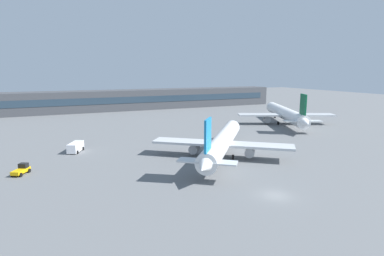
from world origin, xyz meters
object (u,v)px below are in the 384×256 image
(airplane_near, at_px, (223,141))
(service_van_white, at_px, (75,147))
(baggage_tug_yellow, at_px, (21,170))
(airplane_mid, at_px, (285,113))

(airplane_near, bearing_deg, service_van_white, 149.96)
(airplane_near, xyz_separation_m, baggage_tug_yellow, (-37.91, 3.71, -2.34))
(service_van_white, bearing_deg, baggage_tug_yellow, -128.34)
(airplane_mid, bearing_deg, service_van_white, -170.12)
(airplane_near, distance_m, baggage_tug_yellow, 38.16)
(airplane_mid, bearing_deg, baggage_tug_yellow, -162.64)
(service_van_white, bearing_deg, airplane_near, -30.04)
(airplane_near, height_order, service_van_white, airplane_near)
(baggage_tug_yellow, bearing_deg, airplane_mid, 17.36)
(service_van_white, bearing_deg, airplane_mid, 9.88)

